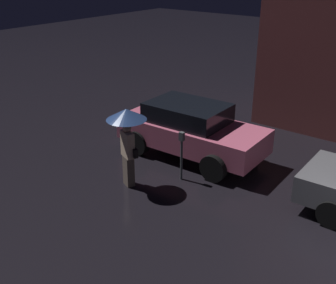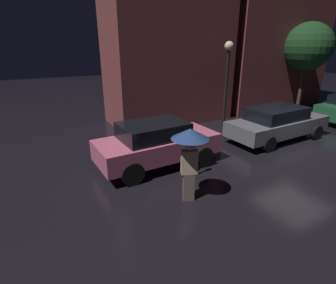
% 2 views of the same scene
% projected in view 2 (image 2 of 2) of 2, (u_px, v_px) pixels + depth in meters
% --- Properties ---
extents(ground_plane, '(60.00, 60.00, 0.00)m').
position_uv_depth(ground_plane, '(301.00, 150.00, 10.24)').
color(ground_plane, black).
extents(building_facade_left, '(6.25, 3.00, 9.20)m').
position_uv_depth(building_facade_left, '(169.00, 29.00, 12.90)').
color(building_facade_left, brown).
rests_on(building_facade_left, ground).
extents(building_facade_right, '(7.46, 3.00, 9.22)m').
position_uv_depth(building_facade_right, '(273.00, 32.00, 16.24)').
color(building_facade_right, brown).
rests_on(building_facade_right, ground).
extents(parked_car_pink, '(4.13, 1.92, 1.52)m').
position_uv_depth(parked_car_pink, '(157.00, 143.00, 8.72)').
color(parked_car_pink, '#DB6684').
rests_on(parked_car_pink, ground).
extents(parked_car_grey, '(4.74, 1.93, 1.42)m').
position_uv_depth(parked_car_grey, '(277.00, 123.00, 11.19)').
color(parked_car_grey, slate).
rests_on(parked_car_grey, ground).
extents(pedestrian_with_umbrella, '(0.95, 0.95, 1.98)m').
position_uv_depth(pedestrian_with_umbrella, '(190.00, 146.00, 6.48)').
color(pedestrian_with_umbrella, '#66564C').
rests_on(pedestrian_with_umbrella, ground).
extents(parking_meter, '(0.12, 0.10, 1.29)m').
position_uv_depth(parking_meter, '(194.00, 153.00, 7.96)').
color(parking_meter, '#4C5154').
rests_on(parking_meter, ground).
extents(street_lamp_near, '(0.42, 0.42, 4.03)m').
position_uv_depth(street_lamp_near, '(227.00, 69.00, 12.23)').
color(street_lamp_near, black).
rests_on(street_lamp_near, ground).
extents(street_tree, '(2.67, 2.67, 5.09)m').
position_uv_depth(street_tree, '(308.00, 47.00, 14.93)').
color(street_tree, '#473323').
rests_on(street_tree, ground).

